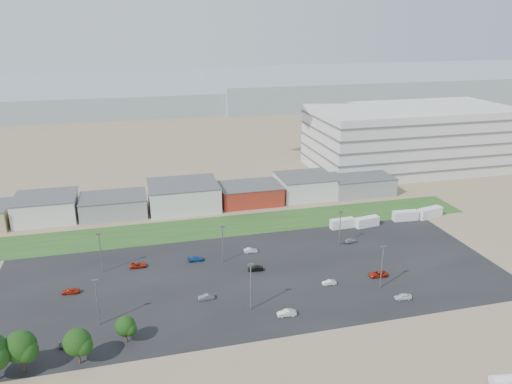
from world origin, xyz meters
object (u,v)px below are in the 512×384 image
object	(u,v)px
parked_car_6	(196,259)
parked_car_13	(287,313)
parked_car_4	(206,297)
parked_car_2	(403,297)
parked_car_10	(70,344)
parked_car_5	(71,291)
box_trailer_a	(342,223)
parked_car_0	(378,274)
parked_car_8	(350,241)
parked_car_9	(138,265)
parked_car_11	(251,250)
parked_car_7	(256,269)
parked_car_1	(329,282)

from	to	relation	value
parked_car_6	parked_car_13	distance (m)	33.00
parked_car_4	parked_car_13	world-z (taller)	parked_car_13
parked_car_2	parked_car_10	world-z (taller)	parked_car_2
parked_car_5	parked_car_13	bearing A→B (deg)	71.06
box_trailer_a	parked_car_5	bearing A→B (deg)	-168.00
parked_car_13	parked_car_6	bearing A→B (deg)	-149.88
parked_car_0	parked_car_8	xyz separation A→B (m)	(1.72, 19.31, 0.00)
parked_car_5	parked_car_8	world-z (taller)	parked_car_5
parked_car_9	parked_car_10	xyz separation A→B (m)	(-13.54, -29.37, -0.02)
parked_car_4	parked_car_8	distance (m)	47.16
box_trailer_a	parked_car_11	distance (m)	31.55
parked_car_2	parked_car_7	distance (m)	34.90
parked_car_11	parked_car_13	xyz separation A→B (m)	(-0.07, -30.93, 0.07)
parked_car_11	parked_car_6	bearing A→B (deg)	97.73
parked_car_1	parked_car_13	bearing A→B (deg)	-50.86
parked_car_0	parked_car_10	xyz separation A→B (m)	(-68.84, -10.09, -0.06)
parked_car_6	parked_car_7	world-z (taller)	parked_car_6
parked_car_1	parked_car_9	distance (m)	46.97
box_trailer_a	parked_car_8	bearing A→B (deg)	-104.66
parked_car_9	parked_car_11	bearing A→B (deg)	-86.61
parked_car_0	parked_car_13	size ratio (longest dim) A/B	1.13
parked_car_7	parked_car_9	size ratio (longest dim) A/B	0.86
parked_car_0	parked_car_10	distance (m)	69.58
parked_car_0	parked_car_8	bearing A→B (deg)	178.66
parked_car_13	box_trailer_a	bearing A→B (deg)	146.76
parked_car_0	parked_car_7	size ratio (longest dim) A/B	1.23
parked_car_2	parked_car_7	world-z (taller)	parked_car_2
parked_car_1	parked_car_10	world-z (taller)	parked_car_10
parked_car_11	box_trailer_a	bearing A→B (deg)	-70.53
parked_car_6	parked_car_13	size ratio (longest dim) A/B	1.05
parked_car_6	parked_car_13	bearing A→B (deg)	-151.73
parked_car_1	parked_car_2	distance (m)	16.58
parked_car_5	parked_car_8	size ratio (longest dim) A/B	1.04
parked_car_1	parked_car_13	world-z (taller)	parked_car_13
box_trailer_a	parked_car_7	xyz separation A→B (m)	(-31.50, -19.56, -0.76)
parked_car_5	parked_car_9	bearing A→B (deg)	127.13
parked_car_6	parked_car_1	bearing A→B (deg)	-123.13
parked_car_4	parked_car_7	bearing A→B (deg)	124.51
box_trailer_a	parked_car_13	world-z (taller)	box_trailer_a
parked_car_11	parked_car_10	bearing A→B (deg)	128.08
parked_car_9	parked_car_5	bearing A→B (deg)	122.00
parked_car_5	parked_car_9	size ratio (longest dim) A/B	0.90
parked_car_2	parked_car_9	bearing A→B (deg)	-113.32
parked_car_5	parked_car_10	size ratio (longest dim) A/B	0.97
parked_car_1	parked_car_11	size ratio (longest dim) A/B	0.93
parked_car_2	parked_car_5	bearing A→B (deg)	-101.49
box_trailer_a	parked_car_6	size ratio (longest dim) A/B	1.73
parked_car_0	parked_car_7	distance (m)	29.38
parked_car_7	parked_car_11	distance (m)	10.41
parked_car_7	parked_car_13	size ratio (longest dim) A/B	0.92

